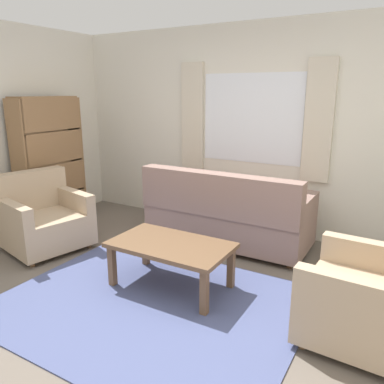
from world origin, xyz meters
TOP-DOWN VIEW (x-y plane):
  - ground_plane at (0.00, 0.00)m, footprint 6.24×6.24m
  - wall_back at (0.00, 2.26)m, footprint 5.32×0.12m
  - window_with_curtains at (0.00, 2.18)m, footprint 1.98×0.07m
  - area_rug at (0.00, 0.00)m, footprint 2.52×2.01m
  - couch at (-0.01, 1.53)m, footprint 1.90×0.82m
  - armchair_left at (-1.81, 0.39)m, footprint 0.99×1.00m
  - armchair_right at (1.69, 0.40)m, footprint 0.86×0.88m
  - coffee_table at (-0.01, 0.35)m, footprint 1.10×0.64m
  - bookshelf at (-2.35, 1.06)m, footprint 0.30×0.94m

SIDE VIEW (x-z plane):
  - ground_plane at x=0.00m, z-range 0.00..0.00m
  - area_rug at x=0.00m, z-range 0.00..0.01m
  - armchair_left at x=-1.81m, z-range -0.09..0.79m
  - armchair_right at x=1.69m, z-range -0.09..0.79m
  - couch at x=-0.01m, z-range -0.09..0.83m
  - coffee_table at x=-0.01m, z-range 0.16..0.60m
  - bookshelf at x=-2.35m, z-range -0.07..1.65m
  - wall_back at x=0.00m, z-range 0.00..2.60m
  - window_with_curtains at x=0.00m, z-range 0.75..2.15m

